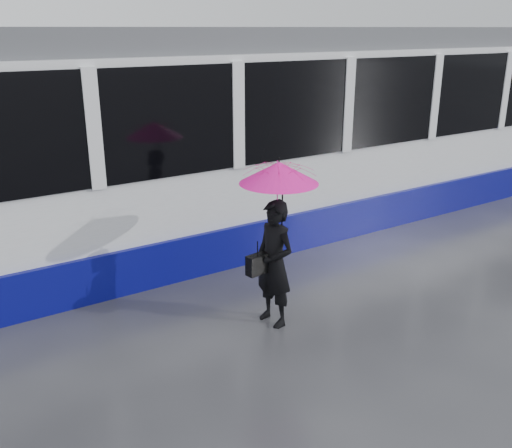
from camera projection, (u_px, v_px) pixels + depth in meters
ground at (192, 327)px, 6.71m from camera, size 90.00×90.00×0.00m
rails at (116, 259)px, 8.68m from camera, size 34.00×1.51×0.02m
tram at (104, 154)px, 8.12m from camera, size 26.00×2.56×3.35m
woman at (274, 264)px, 6.59m from camera, size 0.43×0.60×1.51m
umbrella at (279, 188)px, 6.32m from camera, size 1.00×1.00×1.02m
handbag at (257, 264)px, 6.48m from camera, size 0.28×0.15×0.41m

